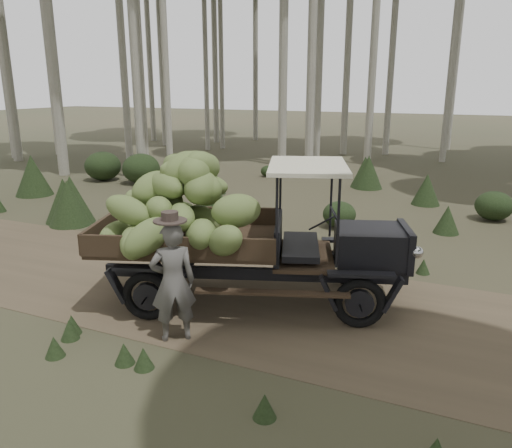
{
  "coord_description": "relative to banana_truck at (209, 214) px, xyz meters",
  "views": [
    {
      "loc": [
        3.62,
        -7.2,
        3.57
      ],
      "look_at": [
        0.43,
        -0.03,
        1.36
      ],
      "focal_mm": 35.0,
      "sensor_mm": 36.0,
      "label": 1
    }
  ],
  "objects": [
    {
      "name": "banana_truck",
      "position": [
        0.0,
        0.0,
        0.0
      ],
      "size": [
        5.38,
        3.49,
        2.65
      ],
      "rotation": [
        0.0,
        0.0,
        0.34
      ],
      "color": "black",
      "rests_on": "ground"
    },
    {
      "name": "farmer",
      "position": [
        0.14,
        -1.33,
        -0.65
      ],
      "size": [
        0.76,
        0.73,
        1.91
      ],
      "rotation": [
        0.0,
        0.0,
        3.82
      ],
      "color": "#55524E",
      "rests_on": "ground"
    },
    {
      "name": "ground",
      "position": [
        0.24,
        0.38,
        -1.55
      ],
      "size": [
        120.0,
        120.0,
        0.0
      ],
      "primitive_type": "plane",
      "color": "#473D2B",
      "rests_on": "ground"
    },
    {
      "name": "dirt_track",
      "position": [
        0.24,
        0.38,
        -1.54
      ],
      "size": [
        70.0,
        4.0,
        0.01
      ],
      "primitive_type": "cube",
      "color": "brown",
      "rests_on": "ground"
    },
    {
      "name": "undergrowth",
      "position": [
        -1.87,
        1.54,
        -0.99
      ],
      "size": [
        23.94,
        24.42,
        1.38
      ],
      "color": "#233319",
      "rests_on": "ground"
    }
  ]
}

